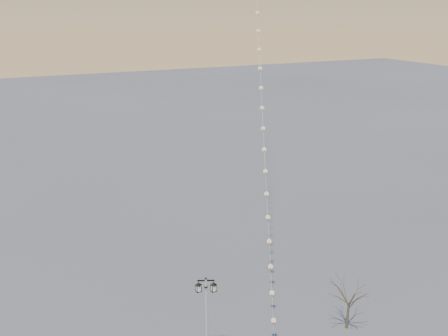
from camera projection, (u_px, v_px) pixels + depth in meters
street_lamp at (206, 312)px, 29.64m from camera, size 1.37×0.87×5.69m
bare_tree at (350, 296)px, 32.23m from camera, size 2.25×2.25×3.73m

